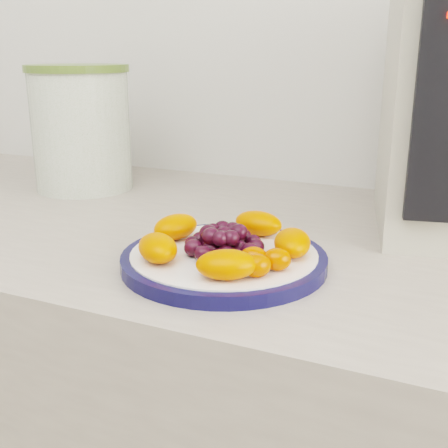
% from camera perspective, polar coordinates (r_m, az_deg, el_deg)
% --- Properties ---
extents(plate_rim, '(0.23, 0.23, 0.01)m').
position_cam_1_polar(plate_rim, '(0.63, 0.00, -3.70)').
color(plate_rim, '#0D0F3D').
rests_on(plate_rim, counter).
extents(plate_face, '(0.21, 0.21, 0.02)m').
position_cam_1_polar(plate_face, '(0.63, 0.00, -3.61)').
color(plate_face, white).
rests_on(plate_face, counter).
extents(canister, '(0.21, 0.21, 0.20)m').
position_cam_1_polar(canister, '(1.00, -14.27, 9.07)').
color(canister, '#3E601D').
rests_on(canister, counter).
extents(canister_lid, '(0.22, 0.22, 0.01)m').
position_cam_1_polar(canister_lid, '(1.00, -14.72, 15.06)').
color(canister_lid, '#566D2E').
rests_on(canister_lid, canister).
extents(appliance_panel, '(0.06, 0.03, 0.25)m').
position_cam_1_polar(appliance_panel, '(0.66, 21.16, 10.78)').
color(appliance_panel, black).
rests_on(appliance_panel, appliance_body).
extents(fruit_plate, '(0.20, 0.20, 0.03)m').
position_cam_1_polar(fruit_plate, '(0.62, 0.20, -1.83)').
color(fruit_plate, '#F74D00').
rests_on(fruit_plate, plate_face).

